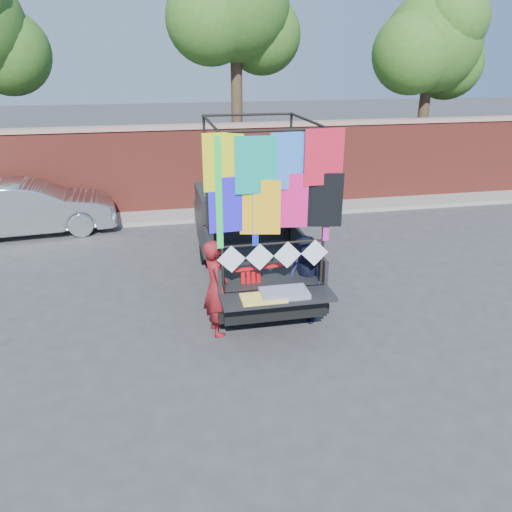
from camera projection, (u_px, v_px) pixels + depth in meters
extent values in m
plane|color=#38383A|center=(259.00, 314.00, 9.31)|extent=(90.00, 90.00, 0.00)
cube|color=maroon|center=(212.00, 170.00, 15.20)|extent=(30.00, 0.35, 2.50)
cube|color=#A17F71|center=(210.00, 126.00, 14.71)|extent=(30.00, 0.45, 0.12)
cube|color=gray|center=(216.00, 214.00, 15.01)|extent=(30.00, 1.20, 0.12)
sphere|color=#2E621C|center=(8.00, 53.00, 14.38)|extent=(2.40, 2.40, 2.40)
cylinder|color=#38281C|center=(237.00, 115.00, 15.92)|extent=(0.36, 0.36, 5.46)
sphere|color=#2E621C|center=(236.00, 6.00, 14.75)|extent=(3.20, 3.20, 3.20)
sphere|color=#2E621C|center=(262.00, 35.00, 15.57)|extent=(2.40, 2.40, 2.40)
sphere|color=#2E621C|center=(210.00, 19.00, 14.47)|extent=(2.60, 2.60, 2.60)
cylinder|color=#38281C|center=(422.00, 124.00, 17.29)|extent=(0.36, 0.36, 4.55)
sphere|color=#2E621C|center=(432.00, 42.00, 16.32)|extent=(3.20, 3.20, 3.20)
sphere|color=#2E621C|center=(447.00, 63.00, 17.09)|extent=(2.40, 2.40, 2.40)
sphere|color=#2E621C|center=(413.00, 53.00, 16.02)|extent=(2.60, 2.60, 2.60)
sphere|color=#2E621C|center=(453.00, 20.00, 15.58)|extent=(2.20, 2.20, 2.20)
cylinder|color=black|center=(205.00, 249.00, 11.49)|extent=(0.23, 0.68, 0.68)
cylinder|color=black|center=(222.00, 304.00, 8.95)|extent=(0.23, 0.68, 0.68)
cylinder|color=black|center=(274.00, 244.00, 11.79)|extent=(0.23, 0.68, 0.68)
cylinder|color=black|center=(308.00, 296.00, 9.25)|extent=(0.23, 0.68, 0.68)
cube|color=black|center=(252.00, 263.00, 10.26)|extent=(1.76, 4.35, 0.31)
cube|color=black|center=(260.00, 265.00, 9.45)|extent=(1.86, 2.38, 0.10)
cube|color=black|center=(211.00, 257.00, 9.19)|extent=(0.06, 2.38, 0.47)
cube|color=black|center=(306.00, 250.00, 9.53)|extent=(0.06, 2.38, 0.47)
cube|color=black|center=(248.00, 233.00, 10.42)|extent=(1.86, 0.06, 0.47)
cube|color=black|center=(240.00, 217.00, 11.32)|extent=(1.86, 1.66, 1.29)
cube|color=#8C9EAD|center=(243.00, 205.00, 10.74)|extent=(1.66, 0.06, 0.57)
cube|color=#8C9EAD|center=(234.00, 199.00, 11.95)|extent=(1.66, 0.10, 0.72)
cube|color=black|center=(232.00, 213.00, 12.45)|extent=(1.81, 0.93, 0.57)
cube|color=black|center=(278.00, 298.00, 8.12)|extent=(1.86, 0.57, 0.06)
cube|color=black|center=(274.00, 312.00, 8.49)|extent=(1.92, 0.16, 0.19)
cylinder|color=black|center=(221.00, 216.00, 7.80)|extent=(0.05, 0.05, 2.59)
cylinder|color=black|center=(206.00, 184.00, 9.77)|extent=(0.05, 0.05, 2.59)
cylinder|color=black|center=(325.00, 210.00, 8.11)|extent=(0.05, 0.05, 2.59)
cylinder|color=black|center=(290.00, 180.00, 10.09)|extent=(0.05, 0.05, 2.59)
cylinder|color=black|center=(275.00, 130.00, 7.47)|extent=(1.76, 0.05, 0.05)
cylinder|color=black|center=(248.00, 115.00, 9.44)|extent=(1.76, 0.05, 0.05)
cylinder|color=black|center=(210.00, 123.00, 8.30)|extent=(0.05, 2.23, 0.05)
cylinder|color=black|center=(308.00, 120.00, 8.61)|extent=(0.05, 2.23, 0.05)
cylinder|color=black|center=(273.00, 244.00, 8.15)|extent=(1.76, 0.04, 0.04)
cube|color=yellow|center=(225.00, 164.00, 7.48)|extent=(0.64, 0.02, 0.88)
cube|color=#0BA48C|center=(259.00, 163.00, 7.54)|extent=(0.64, 0.02, 0.88)
cube|color=#357AFF|center=(291.00, 161.00, 7.67)|extent=(0.64, 0.02, 0.88)
cube|color=red|center=(324.00, 160.00, 7.73)|extent=(0.64, 0.02, 0.88)
cube|color=#291CFF|center=(226.00, 207.00, 7.73)|extent=(0.64, 0.02, 0.88)
cube|color=yellow|center=(259.00, 206.00, 7.79)|extent=(0.64, 0.02, 0.88)
cube|color=#E81973|center=(290.00, 203.00, 7.93)|extent=(0.64, 0.02, 0.88)
cube|color=black|center=(322.00, 202.00, 7.98)|extent=(0.64, 0.02, 0.88)
cube|color=#1CE443|center=(219.00, 195.00, 7.62)|extent=(0.10, 0.01, 1.76)
cube|color=#D423A6|center=(328.00, 189.00, 7.94)|extent=(0.10, 0.01, 1.76)
cube|color=#1525C3|center=(255.00, 193.00, 7.72)|extent=(0.10, 0.01, 1.76)
cube|color=white|center=(231.00, 259.00, 8.07)|extent=(0.47, 0.01, 0.47)
cube|color=white|center=(260.00, 257.00, 8.15)|extent=(0.47, 0.01, 0.47)
cube|color=white|center=(288.00, 255.00, 8.24)|extent=(0.47, 0.01, 0.47)
cube|color=white|center=(315.00, 253.00, 8.33)|extent=(0.47, 0.01, 0.47)
cube|color=red|center=(284.00, 293.00, 8.11)|extent=(0.78, 0.47, 0.08)
cube|color=#FFE150|center=(263.00, 298.00, 7.99)|extent=(0.72, 0.41, 0.04)
imported|color=silver|center=(30.00, 208.00, 13.26)|extent=(4.49, 1.96, 1.44)
imported|color=maroon|center=(216.00, 288.00, 8.41)|extent=(0.50, 0.68, 1.70)
imported|color=black|center=(306.00, 280.00, 8.84)|extent=(0.89, 0.96, 1.59)
cube|color=red|center=(262.00, 267.00, 8.50)|extent=(1.04, 0.16, 0.04)
cube|color=red|center=(243.00, 287.00, 8.55)|extent=(0.07, 0.02, 0.60)
cube|color=red|center=(248.00, 287.00, 8.57)|extent=(0.07, 0.02, 0.60)
cube|color=red|center=(253.00, 288.00, 8.60)|extent=(0.07, 0.02, 0.60)
cube|color=red|center=(258.00, 288.00, 8.62)|extent=(0.07, 0.02, 0.60)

